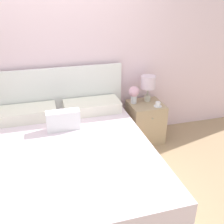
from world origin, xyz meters
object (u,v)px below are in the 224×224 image
nightstand (145,121)px  teacup (158,104)px  flower_vase (134,93)px  bed (69,164)px  table_lamp (148,84)px

nightstand → teacup: teacup is taller
nightstand → flower_vase: 0.46m
bed → nightstand: bed is taller
bed → flower_vase: bed is taller
bed → table_lamp: bed is taller
nightstand → table_lamp: (0.05, 0.10, 0.54)m
bed → table_lamp: size_ratio=5.76×
bed → table_lamp: 1.58m
nightstand → teacup: bearing=-48.2°
flower_vase → teacup: size_ratio=2.21×
nightstand → flower_vase: (-0.16, 0.07, 0.43)m
bed → teacup: bearing=25.0°
nightstand → table_lamp: bearing=62.0°
table_lamp → flower_vase: 0.24m
bed → flower_vase: 1.37m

